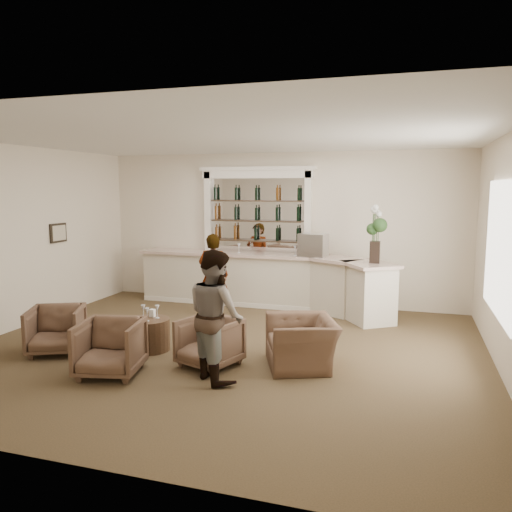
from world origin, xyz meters
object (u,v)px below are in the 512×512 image
Objects in this scene: armchair_right at (209,342)px; armchair_far at (301,342)px; guest at (216,315)px; espresso_machine at (313,245)px; cocktail_table at (150,334)px; flower_vase at (376,231)px; armchair_left at (56,330)px; armchair_center at (110,348)px; bar_counter at (266,280)px; sommelier at (213,275)px.

armchair_right reaches higher than armchair_far.
guest is 4.15m from espresso_machine.
espresso_machine is (0.52, 4.09, 0.50)m from guest.
cocktail_table is at bearing -113.94° from espresso_machine.
flower_vase reaches higher than espresso_machine.
guest is at bearing -73.02° from armchair_far.
armchair_center reaches higher than armchair_left.
armchair_far is at bearing 36.61° from armchair_right.
guest reaches higher than cocktail_table.
armchair_far is (2.42, 1.11, -0.04)m from armchair_center.
flower_vase is at bearing -13.96° from bar_counter.
flower_vase is at bearing 75.77° from armchair_right.
armchair_left is 1.48× the size of espresso_machine.
espresso_machine reaches higher than cocktail_table.
guest reaches higher than armchair_right.
guest reaches higher than armchair_far.
bar_counter is 10.61× the size of espresso_machine.
espresso_machine is (1.97, 3.29, 1.13)m from cocktail_table.
bar_counter is 3.64m from armchair_far.
armchair_center is 5.21m from flower_vase.
bar_counter is at bearing 112.54° from armchair_right.
cocktail_table is at bearing -139.67° from flower_vase.
flower_vase is (1.80, 3.56, 0.87)m from guest.
espresso_machine reaches higher than bar_counter.
flower_vase is at bearing 141.47° from armchair_far.
armchair_center is at bearing -129.89° from flower_vase.
armchair_far is at bearing -16.23° from armchair_left.
armchair_center is 0.79× the size of armchair_far.
armchair_far is at bearing 12.42° from armchair_center.
espresso_machine is (3.28, 3.84, 1.01)m from armchair_left.
cocktail_table is 3.99m from espresso_machine.
flower_vase reaches higher than bar_counter.
espresso_machine is (1.81, 1.00, 0.55)m from sommelier.
armchair_left is at bearing -156.98° from cocktail_table.
bar_counter is at bearing 166.04° from flower_vase.
sommelier is at bearing 129.83° from armchair_right.
armchair_left is at bearing -123.47° from espresso_machine.
armchair_center is (0.02, -1.11, 0.13)m from cocktail_table.
armchair_left reaches higher than cocktail_table.
cocktail_table is (-0.95, -3.32, -0.32)m from bar_counter.
armchair_right is (2.49, 0.16, -0.01)m from armchair_left.
sommelier is (0.16, 2.29, 0.58)m from cocktail_table.
guest is 2.09× the size of armchair_center.
armchair_center is 4.91m from espresso_machine.
armchair_left reaches higher than armchair_far.
armchair_left is at bearing 36.98° from guest.
espresso_machine is 0.50× the size of flower_vase.
flower_vase is (1.27, -0.53, 0.37)m from espresso_machine.
bar_counter is at bearing -41.04° from guest.
armchair_left reaches higher than armchair_right.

